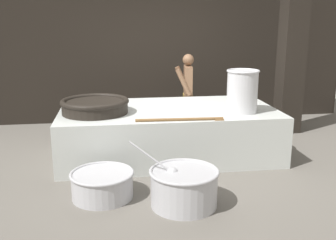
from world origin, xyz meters
The scene contains 10 objects.
ground_plane centered at (0.00, 0.00, 0.00)m, with size 60.00×60.00×0.00m, color #666059.
back_wall centered at (0.00, 2.36, 1.96)m, with size 8.32×0.24×3.92m, color black.
support_pillar centered at (2.46, 1.03, 1.96)m, with size 0.41×0.41×3.92m, color black.
hearth_platform centered at (0.00, 0.00, 0.38)m, with size 3.31×1.78×0.75m.
giant_wok_near centered at (-1.11, -0.16, 0.87)m, with size 1.00×1.00×0.21m.
stock_pot centered at (1.05, -0.41, 1.08)m, with size 0.48×0.48×0.63m.
stirring_paddle centered at (0.11, -0.79, 0.77)m, with size 1.21×0.12×0.04m.
cook centered at (0.53, 1.17, 0.80)m, with size 0.38×0.57×1.49m.
prep_bowl_vegetables centered at (-0.07, -1.79, 0.24)m, with size 1.02×0.81×0.75m.
prep_bowl_meat centered at (-1.01, -1.44, 0.18)m, with size 0.77×0.77×0.32m.
Camera 1 is at (-0.84, -5.91, 2.10)m, focal length 42.00 mm.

